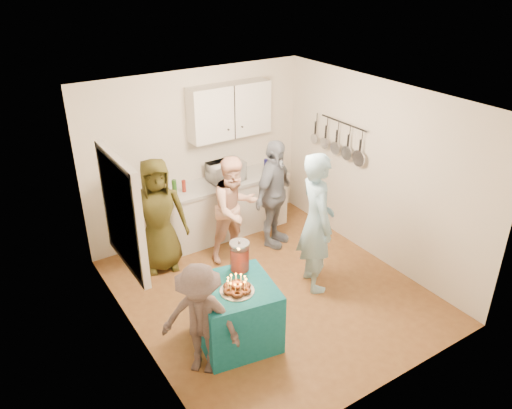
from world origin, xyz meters
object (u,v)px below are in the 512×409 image
woman_back_center (235,209)px  woman_back_right (274,194)px  counter (220,210)px  microwave (226,171)px  man_birthday (316,223)px  woman_back_left (158,216)px  child_near_left (200,320)px  punch_jar (240,257)px  party_table (236,314)px

woman_back_center → woman_back_right: 0.68m
counter → woman_back_right: woman_back_right is taller
microwave → man_birthday: size_ratio=0.28×
microwave → woman_back_right: (0.41, -0.70, -0.22)m
microwave → man_birthday: 1.90m
woman_back_left → child_near_left: woman_back_left is taller
microwave → woman_back_center: size_ratio=0.34×
punch_jar → woman_back_left: (-0.32, 1.64, -0.10)m
punch_jar → woman_back_center: woman_back_center is taller
woman_back_left → woman_back_right: 1.74m
counter → party_table: size_ratio=2.59×
punch_jar → child_near_left: 0.92m
woman_back_right → child_near_left: woman_back_right is taller
woman_back_right → party_table: bearing=-164.4°
party_table → woman_back_center: bearing=59.4°
party_table → woman_back_left: (-0.11, 1.90, 0.45)m
woman_back_left → counter: bearing=30.8°
woman_back_left → man_birthday: bearing=-30.7°
microwave → man_birthday: bearing=-83.4°
microwave → man_birthday: man_birthday is taller
punch_jar → child_near_left: bearing=-149.4°
woman_back_left → child_near_left: 2.14m
man_birthday → woman_back_center: bearing=42.8°
woman_back_left → woman_back_right: (1.71, -0.34, 0.01)m
party_table → man_birthday: bearing=14.8°
man_birthday → woman_back_center: man_birthday is taller
man_birthday → child_near_left: (-1.98, -0.57, -0.30)m
woman_back_left → child_near_left: bearing=-88.1°
man_birthday → woman_back_left: (-1.56, 1.52, -0.13)m
punch_jar → counter: bearing=67.1°
counter → child_near_left: size_ratio=1.67×
party_table → punch_jar: (0.22, 0.26, 0.55)m
child_near_left → counter: bearing=102.0°
counter → woman_back_left: size_ratio=1.33×
child_near_left → woman_back_center: bearing=95.3°
woman_back_right → microwave: bearing=91.6°
counter → party_table: (-1.06, -2.26, -0.05)m
microwave → child_near_left: size_ratio=0.41×
man_birthday → woman_back_right: (0.15, 1.18, -0.11)m
woman_back_right → counter: bearing=98.5°
punch_jar → woman_back_center: (0.71, 1.30, -0.14)m
punch_jar → man_birthday: man_birthday is taller
woman_back_left → party_table: bearing=-73.2°
counter → child_near_left: bearing=-123.1°
punch_jar → child_near_left: (-0.75, -0.45, -0.27)m
man_birthday → woman_back_left: 2.18m
woman_back_center → child_near_left: size_ratio=1.20×
woman_back_left → woman_back_center: (1.03, -0.34, -0.04)m
woman_back_center → woman_back_right: woman_back_right is taller
woman_back_right → man_birthday: bearing=-126.0°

